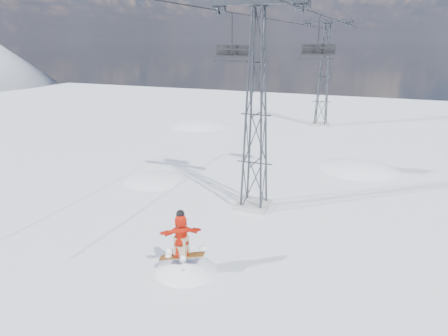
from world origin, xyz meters
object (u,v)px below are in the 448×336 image
at_px(lift_tower_near, 256,115).
at_px(lift_tower_far, 324,77).
at_px(lift_chair_near, 232,52).
at_px(snowboarder_jump, 187,302).

bearing_deg(lift_tower_near, lift_tower_far, 90.00).
bearing_deg(lift_chair_near, lift_tower_near, -44.29).
distance_m(lift_tower_near, lift_chair_near, 4.46).
relative_size(lift_tower_far, snowboarder_jump, 1.67).
bearing_deg(snowboarder_jump, lift_chair_near, 99.07).
relative_size(snowboarder_jump, lift_chair_near, 2.56).
xyz_separation_m(lift_tower_far, lift_chair_near, (-2.20, -22.85, 3.24)).
bearing_deg(lift_tower_near, lift_chair_near, 135.71).
relative_size(lift_tower_near, lift_tower_far, 1.00).
distance_m(lift_tower_far, lift_chair_near, 23.19).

